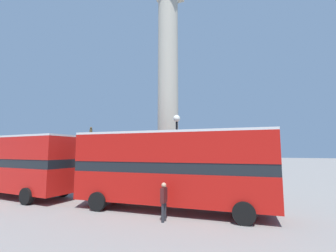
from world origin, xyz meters
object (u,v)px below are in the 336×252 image
(bus_b, at_px, (171,166))
(street_lamp, at_px, (177,146))
(monument_column, at_px, (168,117))
(bus_a, at_px, (12,163))
(pedestrian_near_lamp, at_px, (164,199))
(equestrian_statue, at_px, (90,161))

(bus_b, relative_size, street_lamp, 1.89)
(monument_column, xyz_separation_m, bus_a, (-9.62, -6.91, -3.79))
(monument_column, relative_size, pedestrian_near_lamp, 11.19)
(bus_b, height_order, equestrian_statue, equestrian_statue)
(equestrian_statue, bearing_deg, bus_a, -48.04)
(monument_column, distance_m, street_lamp, 4.74)
(pedestrian_near_lamp, bearing_deg, monument_column, 19.90)
(street_lamp, bearing_deg, pedestrian_near_lamp, -77.66)
(bus_b, bearing_deg, monument_column, 109.18)
(monument_column, relative_size, bus_b, 1.81)
(equestrian_statue, bearing_deg, street_lamp, -0.03)
(monument_column, xyz_separation_m, pedestrian_near_lamp, (3.09, -8.41, -5.15))
(bus_a, xyz_separation_m, pedestrian_near_lamp, (12.70, -1.50, -1.36))
(street_lamp, relative_size, pedestrian_near_lamp, 3.29)
(street_lamp, height_order, pedestrian_near_lamp, street_lamp)
(equestrian_statue, relative_size, street_lamp, 1.09)
(monument_column, bearing_deg, bus_b, -67.47)
(bus_a, distance_m, street_lamp, 12.18)
(monument_column, xyz_separation_m, street_lamp, (2.00, -3.45, -2.57))
(monument_column, distance_m, bus_a, 12.43)
(bus_a, relative_size, bus_b, 1.05)
(bus_b, bearing_deg, street_lamp, 99.71)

